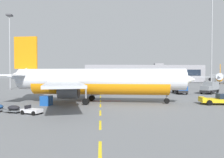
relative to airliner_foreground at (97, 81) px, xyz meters
name	(u,v)px	position (x,y,z in m)	size (l,w,h in m)	color
ground	(179,92)	(22.67, 20.49, -3.95)	(400.00, 400.00, 0.00)	slate
apron_paint_markings	(100,93)	(0.67, 18.57, -3.95)	(8.00, 95.27, 0.01)	yellow
airliner_foreground	(97,81)	(0.00, 0.00, 0.00)	(34.78, 34.23, 12.20)	white
pushback_tug	(220,99)	(21.17, -3.25, -3.05)	(6.37, 3.93, 2.08)	yellow
airliner_mid_left	(220,77)	(66.10, 75.94, -0.37)	(27.96, 29.71, 11.06)	silver
fuel_service_truck	(179,87)	(21.73, 17.29, -2.30)	(3.19, 7.20, 3.14)	black
ground_power_truck	(210,87)	(29.80, 16.71, -2.30)	(6.84, 6.43, 3.14)	black
baggage_train	(6,108)	(-12.41, -8.74, -3.42)	(11.14, 6.21, 1.14)	silver
uld_cargo_container	(46,101)	(-8.33, -2.78, -3.15)	(1.91, 1.88, 1.60)	#194C9E
apron_light_mast_near	(10,43)	(-29.63, 34.94, 11.62)	(1.80, 1.80, 25.05)	slate
apron_light_mast_far	(212,32)	(35.13, 26.20, 14.14)	(1.80, 1.80, 29.71)	slate
terminal_satellite	(142,73)	(30.02, 112.08, 1.58)	(78.62, 26.61, 12.64)	gray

